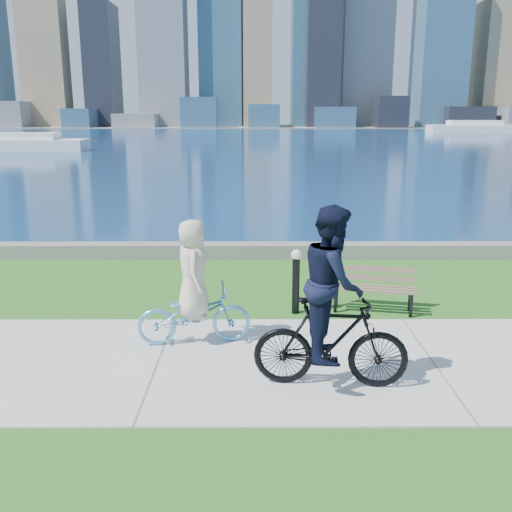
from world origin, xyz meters
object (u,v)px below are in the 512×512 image
at_px(bollard_lamp, 296,277).
at_px(cyclist_man, 332,313).
at_px(park_bench, 373,285).
at_px(cyclist_woman, 194,298).

bearing_deg(bollard_lamp, cyclist_man, -84.93).
relative_size(park_bench, cyclist_man, 0.66).
bearing_deg(bollard_lamp, cyclist_woman, -140.18).
bearing_deg(cyclist_man, bollard_lamp, 10.50).
height_order(park_bench, cyclist_woman, cyclist_woman).
bearing_deg(cyclist_woman, cyclist_man, -135.18).
relative_size(bollard_lamp, cyclist_woman, 0.60).
height_order(bollard_lamp, cyclist_woman, cyclist_woman).
relative_size(park_bench, bollard_lamp, 1.34).
xyz_separation_m(park_bench, bollard_lamp, (-1.43, -0.16, 0.20)).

